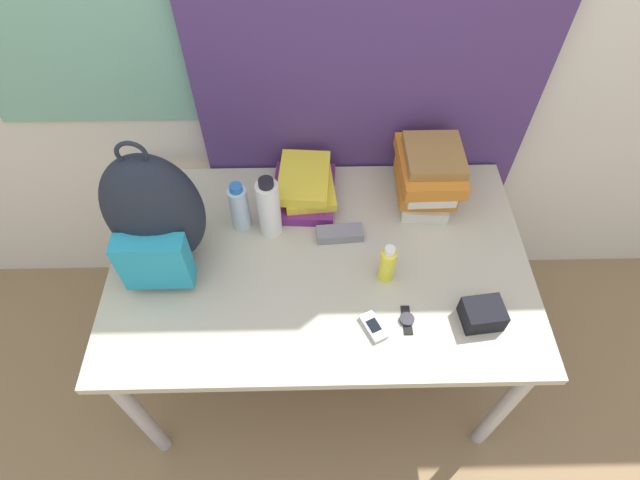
{
  "coord_description": "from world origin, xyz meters",
  "views": [
    {
      "loc": [
        -0.02,
        -0.5,
        2.02
      ],
      "look_at": [
        0.0,
        0.42,
        0.82
      ],
      "focal_mm": 28.0,
      "sensor_mm": 36.0,
      "label": 1
    }
  ],
  "objects_px": {
    "cell_phone": "(373,327)",
    "camera_pouch": "(482,314)",
    "backpack": "(155,216)",
    "book_stack_center": "(427,174)",
    "sports_bottle": "(269,208)",
    "water_bottle": "(239,207)",
    "book_stack_left": "(305,187)",
    "wristwatch": "(407,320)",
    "sunglasses_case": "(340,234)",
    "sunscreen_bottle": "(387,264)"
  },
  "relations": [
    {
      "from": "cell_phone",
      "to": "camera_pouch",
      "type": "bearing_deg",
      "value": 3.69
    },
    {
      "from": "backpack",
      "to": "camera_pouch",
      "type": "relative_size",
      "value": 3.82
    },
    {
      "from": "book_stack_center",
      "to": "camera_pouch",
      "type": "xyz_separation_m",
      "value": [
        0.1,
        -0.49,
        -0.07
      ]
    },
    {
      "from": "sports_bottle",
      "to": "water_bottle",
      "type": "bearing_deg",
      "value": 166.14
    },
    {
      "from": "book_stack_left",
      "to": "wristwatch",
      "type": "xyz_separation_m",
      "value": [
        0.29,
        -0.49,
        -0.04
      ]
    },
    {
      "from": "book_stack_center",
      "to": "sunglasses_case",
      "type": "xyz_separation_m",
      "value": [
        -0.3,
        -0.18,
        -0.09
      ]
    },
    {
      "from": "backpack",
      "to": "sports_bottle",
      "type": "height_order",
      "value": "backpack"
    },
    {
      "from": "wristwatch",
      "to": "sports_bottle",
      "type": "bearing_deg",
      "value": 139.52
    },
    {
      "from": "water_bottle",
      "to": "sports_bottle",
      "type": "height_order",
      "value": "sports_bottle"
    },
    {
      "from": "sunscreen_bottle",
      "to": "wristwatch",
      "type": "distance_m",
      "value": 0.17
    },
    {
      "from": "sports_bottle",
      "to": "camera_pouch",
      "type": "height_order",
      "value": "sports_bottle"
    },
    {
      "from": "sunscreen_bottle",
      "to": "wristwatch",
      "type": "height_order",
      "value": "sunscreen_bottle"
    },
    {
      "from": "book_stack_left",
      "to": "sunglasses_case",
      "type": "xyz_separation_m",
      "value": [
        0.11,
        -0.18,
        -0.03
      ]
    },
    {
      "from": "sunglasses_case",
      "to": "book_stack_center",
      "type": "bearing_deg",
      "value": 30.85
    },
    {
      "from": "wristwatch",
      "to": "camera_pouch",
      "type": "bearing_deg",
      "value": -0.7
    },
    {
      "from": "backpack",
      "to": "sports_bottle",
      "type": "bearing_deg",
      "value": 17.97
    },
    {
      "from": "backpack",
      "to": "sunscreen_bottle",
      "type": "relative_size",
      "value": 3.2
    },
    {
      "from": "wristwatch",
      "to": "book_stack_center",
      "type": "bearing_deg",
      "value": 76.6
    },
    {
      "from": "book_stack_center",
      "to": "sunscreen_bottle",
      "type": "relative_size",
      "value": 2.01
    },
    {
      "from": "backpack",
      "to": "sports_bottle",
      "type": "xyz_separation_m",
      "value": [
        0.32,
        0.1,
        -0.09
      ]
    },
    {
      "from": "backpack",
      "to": "camera_pouch",
      "type": "height_order",
      "value": "backpack"
    },
    {
      "from": "book_stack_left",
      "to": "sunscreen_bottle",
      "type": "height_order",
      "value": "sunscreen_bottle"
    },
    {
      "from": "cell_phone",
      "to": "backpack",
      "type": "bearing_deg",
      "value": 156.89
    },
    {
      "from": "backpack",
      "to": "water_bottle",
      "type": "bearing_deg",
      "value": 30.04
    },
    {
      "from": "sunglasses_case",
      "to": "camera_pouch",
      "type": "bearing_deg",
      "value": -38.48
    },
    {
      "from": "book_stack_center",
      "to": "water_bottle",
      "type": "xyz_separation_m",
      "value": [
        -0.62,
        -0.12,
        -0.02
      ]
    },
    {
      "from": "book_stack_center",
      "to": "sunglasses_case",
      "type": "bearing_deg",
      "value": -149.15
    },
    {
      "from": "backpack",
      "to": "sunscreen_bottle",
      "type": "bearing_deg",
      "value": -7.62
    },
    {
      "from": "sports_bottle",
      "to": "wristwatch",
      "type": "bearing_deg",
      "value": -40.48
    },
    {
      "from": "camera_pouch",
      "to": "water_bottle",
      "type": "bearing_deg",
      "value": 152.49
    },
    {
      "from": "book_stack_center",
      "to": "water_bottle",
      "type": "bearing_deg",
      "value": -169.16
    },
    {
      "from": "sports_bottle",
      "to": "wristwatch",
      "type": "relative_size",
      "value": 2.47
    },
    {
      "from": "backpack",
      "to": "book_stack_left",
      "type": "bearing_deg",
      "value": 29.97
    },
    {
      "from": "water_bottle",
      "to": "sunscreen_bottle",
      "type": "height_order",
      "value": "water_bottle"
    },
    {
      "from": "sports_bottle",
      "to": "sunscreen_bottle",
      "type": "bearing_deg",
      "value": -28.35
    },
    {
      "from": "sunscreen_bottle",
      "to": "wristwatch",
      "type": "bearing_deg",
      "value": -72.74
    },
    {
      "from": "book_stack_center",
      "to": "camera_pouch",
      "type": "height_order",
      "value": "book_stack_center"
    },
    {
      "from": "cell_phone",
      "to": "sports_bottle",
      "type": "bearing_deg",
      "value": 129.69
    },
    {
      "from": "backpack",
      "to": "wristwatch",
      "type": "distance_m",
      "value": 0.79
    },
    {
      "from": "sunglasses_case",
      "to": "camera_pouch",
      "type": "height_order",
      "value": "camera_pouch"
    },
    {
      "from": "book_stack_left",
      "to": "book_stack_center",
      "type": "distance_m",
      "value": 0.42
    },
    {
      "from": "sunglasses_case",
      "to": "sunscreen_bottle",
      "type": "bearing_deg",
      "value": -49.65
    },
    {
      "from": "sunglasses_case",
      "to": "wristwatch",
      "type": "height_order",
      "value": "sunglasses_case"
    },
    {
      "from": "book_stack_center",
      "to": "camera_pouch",
      "type": "relative_size",
      "value": 2.4
    },
    {
      "from": "water_bottle",
      "to": "sunglasses_case",
      "type": "relative_size",
      "value": 1.23
    },
    {
      "from": "cell_phone",
      "to": "book_stack_left",
      "type": "bearing_deg",
      "value": 110.63
    },
    {
      "from": "backpack",
      "to": "camera_pouch",
      "type": "distance_m",
      "value": 0.99
    },
    {
      "from": "book_stack_left",
      "to": "book_stack_center",
      "type": "xyz_separation_m",
      "value": [
        0.41,
        -0.0,
        0.06
      ]
    },
    {
      "from": "water_bottle",
      "to": "sunglasses_case",
      "type": "bearing_deg",
      "value": -10.47
    },
    {
      "from": "water_bottle",
      "to": "wristwatch",
      "type": "bearing_deg",
      "value": -36.35
    }
  ]
}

